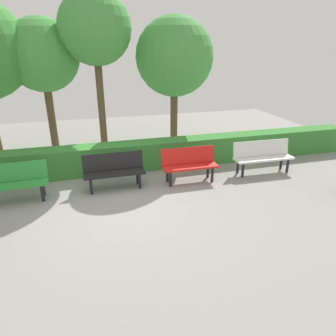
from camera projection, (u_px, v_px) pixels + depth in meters
ground_plane at (120, 201)px, 6.84m from camera, size 17.12×17.12×0.00m
bench_white at (263, 155)px, 8.23m from camera, size 1.65×0.51×0.86m
bench_red at (189, 163)px, 7.69m from camera, size 1.42×0.48×0.86m
bench_black at (114, 169)px, 7.31m from camera, size 1.45×0.46×0.86m
bench_green at (14, 181)px, 6.68m from camera, size 1.45×0.50×0.86m
hedge_row at (143, 155)px, 8.51m from camera, size 13.12×0.59×0.78m
tree_near at (174, 57)px, 9.20m from camera, size 2.37×2.37×4.11m
tree_mid at (95, 29)px, 8.27m from camera, size 2.00×2.00×4.70m
tree_far at (43, 56)px, 8.66m from camera, size 2.08×2.08×4.03m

